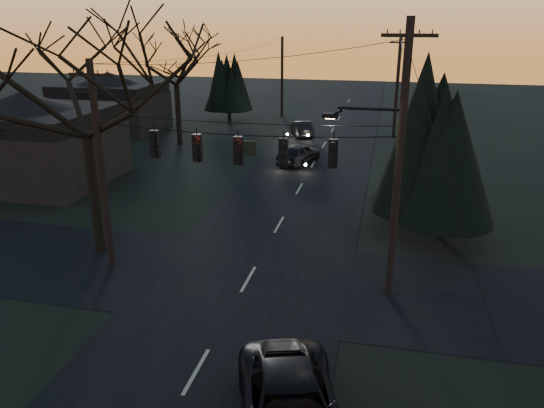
% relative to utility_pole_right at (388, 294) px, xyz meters
% --- Properties ---
extents(main_road, '(8.00, 120.00, 0.02)m').
position_rel_utility_pole_right_xyz_m(main_road, '(-5.50, 10.00, 0.01)').
color(main_road, black).
rests_on(main_road, ground).
extents(cross_road, '(60.00, 7.00, 0.02)m').
position_rel_utility_pole_right_xyz_m(cross_road, '(-5.50, 0.00, 0.01)').
color(cross_road, black).
rests_on(cross_road, ground).
extents(utility_pole_right, '(5.00, 0.30, 10.00)m').
position_rel_utility_pole_right_xyz_m(utility_pole_right, '(0.00, 0.00, 0.00)').
color(utility_pole_right, black).
rests_on(utility_pole_right, ground).
extents(utility_pole_left, '(1.80, 0.30, 8.50)m').
position_rel_utility_pole_right_xyz_m(utility_pole_left, '(-11.50, 0.00, 0.00)').
color(utility_pole_left, black).
rests_on(utility_pole_left, ground).
extents(utility_pole_far_r, '(1.80, 0.30, 8.50)m').
position_rel_utility_pole_right_xyz_m(utility_pole_far_r, '(0.00, 28.00, 0.00)').
color(utility_pole_far_r, black).
rests_on(utility_pole_far_r, ground).
extents(utility_pole_far_l, '(0.30, 0.30, 8.00)m').
position_rel_utility_pole_right_xyz_m(utility_pole_far_l, '(-11.50, 36.00, 0.00)').
color(utility_pole_far_l, black).
rests_on(utility_pole_far_l, ground).
extents(span_signal_assembly, '(11.50, 0.44, 1.46)m').
position_rel_utility_pole_right_xyz_m(span_signal_assembly, '(-5.74, 0.00, 5.35)').
color(span_signal_assembly, black).
rests_on(span_signal_assembly, ground).
extents(bare_tree_left, '(9.35, 9.35, 10.47)m').
position_rel_utility_pole_right_xyz_m(bare_tree_left, '(-12.64, 1.09, 7.32)').
color(bare_tree_left, black).
rests_on(bare_tree_left, ground).
extents(evergreen_right, '(4.85, 4.85, 8.30)m').
position_rel_utility_pole_right_xyz_m(evergreen_right, '(2.17, 6.45, 4.74)').
color(evergreen_right, black).
rests_on(evergreen_right, ground).
extents(bare_tree_dist, '(6.55, 6.55, 9.55)m').
position_rel_utility_pole_right_xyz_m(bare_tree_dist, '(-17.14, 21.70, 6.67)').
color(bare_tree_dist, black).
rests_on(bare_tree_dist, ground).
extents(evergreen_dist, '(3.97, 3.97, 6.21)m').
position_rel_utility_pole_right_xyz_m(evergreen_dist, '(-16.03, 32.08, 3.70)').
color(evergreen_dist, black).
rests_on(evergreen_dist, ground).
extents(house_left_near, '(10.00, 8.00, 5.60)m').
position_rel_utility_pole_right_xyz_m(house_left_near, '(-22.50, 10.00, 2.80)').
color(house_left_near, black).
rests_on(house_left_near, ground).
extents(house_left_far, '(9.00, 7.00, 5.20)m').
position_rel_utility_pole_right_xyz_m(house_left_far, '(-25.50, 26.00, 2.60)').
color(house_left_far, black).
rests_on(house_left_far, ground).
extents(sedan_oncoming_a, '(2.94, 4.62, 1.47)m').
position_rel_utility_pole_right_xyz_m(sedan_oncoming_a, '(-6.53, 17.70, 0.73)').
color(sedan_oncoming_a, black).
rests_on(sedan_oncoming_a, ground).
extents(sedan_oncoming_b, '(2.78, 4.22, 1.31)m').
position_rel_utility_pole_right_xyz_m(sedan_oncoming_b, '(-7.88, 26.97, 0.66)').
color(sedan_oncoming_b, black).
rests_on(sedan_oncoming_b, ground).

